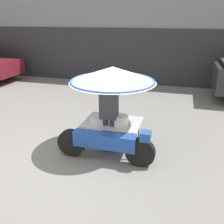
# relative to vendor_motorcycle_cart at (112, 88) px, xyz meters

# --- Properties ---
(ground_plane) EXTENTS (36.00, 36.00, 0.00)m
(ground_plane) POSITION_rel_vendor_motorcycle_cart_xyz_m (-0.60, -0.60, -1.45)
(ground_plane) COLOR slate
(shopfront_building) EXTENTS (28.00, 2.06, 4.02)m
(shopfront_building) POSITION_rel_vendor_motorcycle_cart_xyz_m (-0.60, 7.07, 0.54)
(shopfront_building) COLOR gray
(shopfront_building) RESTS_ON ground
(vendor_motorcycle_cart) EXTENTS (2.12, 1.87, 1.89)m
(vendor_motorcycle_cart) POSITION_rel_vendor_motorcycle_cart_xyz_m (0.00, 0.00, 0.00)
(vendor_motorcycle_cart) COLOR black
(vendor_motorcycle_cart) RESTS_ON ground
(vendor_person) EXTENTS (0.38, 0.22, 1.63)m
(vendor_person) POSITION_rel_vendor_motorcycle_cart_xyz_m (-0.03, -0.13, -0.54)
(vendor_person) COLOR navy
(vendor_person) RESTS_ON ground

